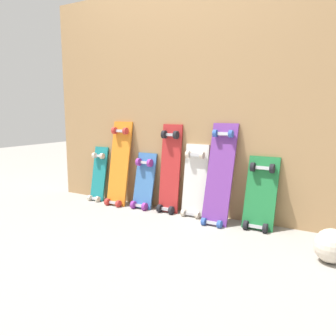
{
  "coord_description": "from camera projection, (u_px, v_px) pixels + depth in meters",
  "views": [
    {
      "loc": [
        1.49,
        -2.57,
        0.87
      ],
      "look_at": [
        0.0,
        -0.07,
        0.39
      ],
      "focal_mm": 37.53,
      "sensor_mm": 36.0,
      "label": 1
    }
  ],
  "objects": [
    {
      "name": "ground_plane",
      "position": [
        172.0,
        211.0,
        3.07
      ],
      "size": [
        12.0,
        12.0,
        0.0
      ],
      "primitive_type": "plane",
      "color": "#9E9991"
    },
    {
      "name": "plywood_wall_panel",
      "position": [
        176.0,
        101.0,
        2.98
      ],
      "size": [
        2.64,
        0.04,
        1.89
      ],
      "primitive_type": "cube",
      "color": "tan",
      "rests_on": "ground"
    },
    {
      "name": "skateboard_teal",
      "position": [
        98.0,
        177.0,
        3.42
      ],
      "size": [
        0.16,
        0.18,
        0.59
      ],
      "color": "#197A7F",
      "rests_on": "ground"
    },
    {
      "name": "skateboard_orange",
      "position": [
        119.0,
        167.0,
        3.25
      ],
      "size": [
        0.21,
        0.22,
        0.83
      ],
      "color": "orange",
      "rests_on": "ground"
    },
    {
      "name": "skateboard_blue",
      "position": [
        144.0,
        184.0,
        3.15
      ],
      "size": [
        0.2,
        0.19,
        0.56
      ],
      "color": "#386BAD",
      "rests_on": "ground"
    },
    {
      "name": "skateboard_red",
      "position": [
        170.0,
        172.0,
        3.01
      ],
      "size": [
        0.19,
        0.17,
        0.81
      ],
      "color": "#B22626",
      "rests_on": "ground"
    },
    {
      "name": "skateboard_white",
      "position": [
        195.0,
        184.0,
        2.9
      ],
      "size": [
        0.21,
        0.16,
        0.66
      ],
      "color": "silver",
      "rests_on": "ground"
    },
    {
      "name": "skateboard_purple",
      "position": [
        219.0,
        178.0,
        2.71
      ],
      "size": [
        0.21,
        0.28,
        0.84
      ],
      "color": "#6B338C",
      "rests_on": "ground"
    },
    {
      "name": "skateboard_green",
      "position": [
        260.0,
        197.0,
        2.6
      ],
      "size": [
        0.23,
        0.22,
        0.6
      ],
      "color": "#1E7238",
      "rests_on": "ground"
    },
    {
      "name": "rubber_ball",
      "position": [
        332.0,
        246.0,
        2.02
      ],
      "size": [
        0.2,
        0.2,
        0.2
      ],
      "primitive_type": "sphere",
      "color": "beige",
      "rests_on": "ground"
    }
  ]
}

